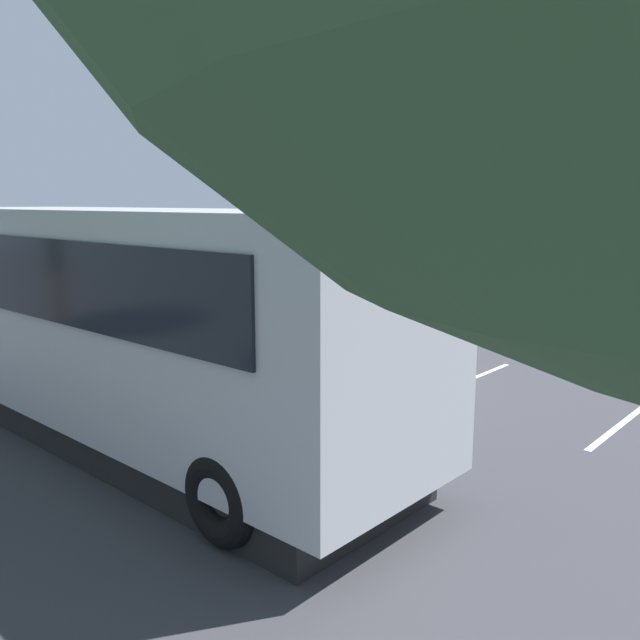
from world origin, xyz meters
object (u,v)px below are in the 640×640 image
at_px(spectator_centre, 301,337).
at_px(parked_motorcycle_silver, 212,362).
at_px(spectator_far_left, 402,359).
at_px(tour_bus, 133,325).
at_px(spectator_right, 268,328).
at_px(stunt_motorcycle, 322,323).
at_px(spectator_left, 336,347).
at_px(spectator_far_right, 220,322).

relative_size(spectator_centre, parked_motorcycle_silver, 0.86).
relative_size(spectator_far_left, parked_motorcycle_silver, 0.84).
height_order(tour_bus, parked_motorcycle_silver, tour_bus).
bearing_deg(spectator_right, spectator_far_left, 175.47).
bearing_deg(stunt_motorcycle, spectator_left, 131.41).
bearing_deg(spectator_right, tour_bus, 96.06).
distance_m(tour_bus, spectator_far_left, 3.94).
relative_size(spectator_far_right, stunt_motorcycle, 0.87).
bearing_deg(spectator_far_right, tour_bus, 117.47).
relative_size(spectator_left, spectator_right, 0.97).
distance_m(spectator_centre, spectator_far_right, 2.10).
xyz_separation_m(spectator_far_left, spectator_right, (2.99, -0.24, 0.06)).
distance_m(spectator_centre, parked_motorcycle_silver, 1.79).
distance_m(spectator_left, stunt_motorcycle, 4.59).
bearing_deg(spectator_centre, parked_motorcycle_silver, 22.79).
distance_m(spectator_left, spectator_right, 1.85).
bearing_deg(spectator_far_right, parked_motorcycle_silver, 127.44).
bearing_deg(spectator_right, spectator_left, 168.95).
height_order(spectator_centre, stunt_motorcycle, spectator_centre).
bearing_deg(tour_bus, spectator_right, -83.94).
distance_m(tour_bus, parked_motorcycle_silver, 2.83).
bearing_deg(tour_bus, spectator_far_right, -62.53).
bearing_deg(spectator_far_left, spectator_far_right, -2.79).
bearing_deg(spectator_left, spectator_far_right, -6.04).
height_order(spectator_far_left, stunt_motorcycle, spectator_far_left).
bearing_deg(spectator_left, stunt_motorcycle, -48.59).
bearing_deg(parked_motorcycle_silver, spectator_far_right, -52.56).
relative_size(spectator_far_left, spectator_right, 0.95).
bearing_deg(spectator_centre, spectator_right, -4.18).
distance_m(spectator_left, parked_motorcycle_silver, 2.64).
height_order(tour_bus, spectator_left, tour_bus).
bearing_deg(tour_bus, spectator_centre, -99.70).
xyz_separation_m(spectator_centre, parked_motorcycle_silver, (1.57, 0.66, -0.56)).
distance_m(parked_motorcycle_silver, stunt_motorcycle, 3.82).
bearing_deg(parked_motorcycle_silver, tour_bus, 114.12).
bearing_deg(tour_bus, parked_motorcycle_silver, -65.88).
relative_size(spectator_right, stunt_motorcycle, 0.89).
xyz_separation_m(tour_bus, spectator_left, (-1.49, -2.72, -0.59)).
xyz_separation_m(tour_bus, spectator_centre, (-0.52, -3.02, -0.60)).
bearing_deg(spectator_centre, spectator_far_right, -0.87).
height_order(tour_bus, stunt_motorcycle, tour_bus).
relative_size(spectator_far_right, parked_motorcycle_silver, 0.87).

